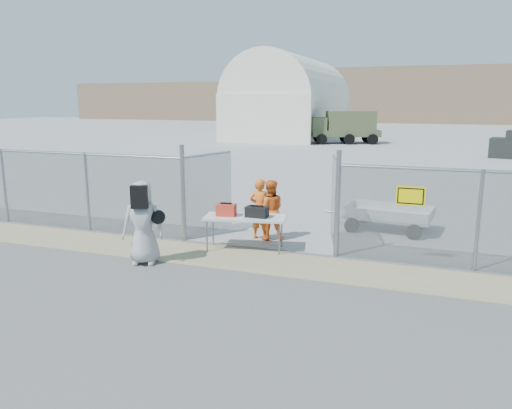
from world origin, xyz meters
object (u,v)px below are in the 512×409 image
at_px(folding_table, 245,233).
at_px(security_worker_right, 270,210).
at_px(visitor, 143,223).
at_px(security_worker_left, 260,209).
at_px(utility_trailer, 388,218).

bearing_deg(folding_table, security_worker_right, 62.86).
relative_size(folding_table, security_worker_right, 1.23).
bearing_deg(visitor, folding_table, 26.11).
relative_size(security_worker_left, security_worker_right, 1.02).
bearing_deg(visitor, security_worker_left, 38.29).
distance_m(security_worker_left, utility_trailer, 3.74).
bearing_deg(security_worker_right, security_worker_left, -12.62).
xyz_separation_m(visitor, utility_trailer, (4.85, 4.84, -0.57)).
bearing_deg(utility_trailer, security_worker_left, -139.09).
distance_m(folding_table, utility_trailer, 4.38).
xyz_separation_m(security_worker_right, visitor, (-2.03, -2.81, 0.14)).
bearing_deg(security_worker_left, utility_trailer, -140.93).
distance_m(security_worker_left, security_worker_right, 0.26).
relative_size(security_worker_left, utility_trailer, 0.53).
distance_m(visitor, utility_trailer, 6.88).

